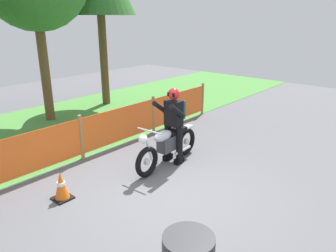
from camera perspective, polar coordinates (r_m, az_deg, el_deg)
name	(u,v)px	position (r m, az deg, el deg)	size (l,w,h in m)	color
ground	(163,195)	(6.10, -0.95, -12.14)	(24.00, 24.00, 0.02)	#5B5B60
grass_verge	(30,134)	(9.83, -23.20, -1.27)	(24.00, 5.05, 0.01)	#4C8C3D
barrier_fence	(81,137)	(7.56, -15.03, -1.84)	(9.58, 0.08, 1.05)	#997547
motorcycle_lead	(168,145)	(7.04, -0.05, -3.33)	(2.06, 0.61, 0.98)	black
rider_lead	(174,121)	(7.04, 1.04, 0.84)	(0.69, 0.57, 1.69)	black
traffic_cone	(61,186)	(6.15, -18.28, -9.99)	(0.32, 0.32, 0.53)	black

